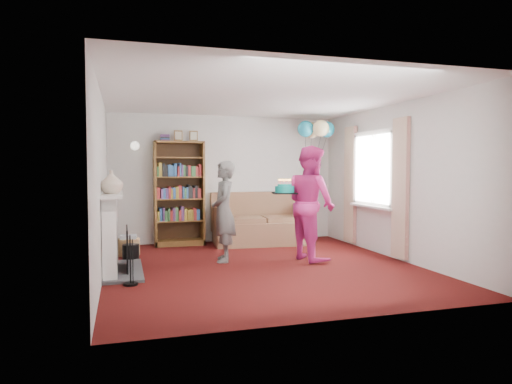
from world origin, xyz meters
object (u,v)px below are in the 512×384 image
object	(u,v)px
sofa	(261,224)
person_striped	(224,211)
bookcase	(179,194)
birthday_cake	(285,189)
person_magenta	(311,203)

from	to	relation	value
sofa	person_striped	bearing A→B (deg)	-120.28
person_striped	bookcase	bearing A→B (deg)	-154.70
bookcase	sofa	size ratio (longest dim) A/B	1.17
sofa	birthday_cake	xyz separation A→B (m)	(-0.17, -1.82, 0.77)
bookcase	sofa	distance (m)	1.70
sofa	person_magenta	size ratio (longest dim) A/B	1.02
sofa	person_striped	distance (m)	1.92
sofa	bookcase	bearing A→B (deg)	176.64
person_magenta	sofa	bearing A→B (deg)	-0.73
bookcase	person_striped	bearing A→B (deg)	-74.41
bookcase	person_magenta	size ratio (longest dim) A/B	1.20
bookcase	person_magenta	world-z (taller)	bookcase
sofa	person_striped	xyz separation A→B (m)	(-1.08, -1.53, 0.42)
bookcase	birthday_cake	distance (m)	2.49
bookcase	person_magenta	xyz separation A→B (m)	(1.86, -2.01, -0.06)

